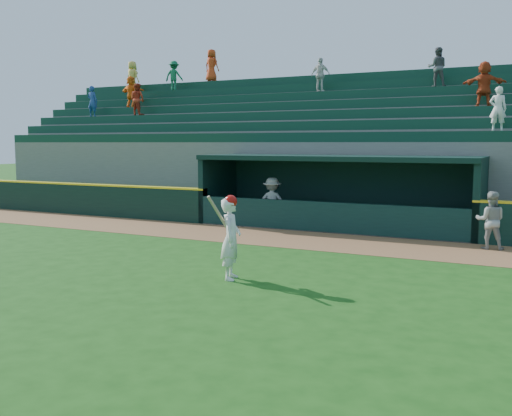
% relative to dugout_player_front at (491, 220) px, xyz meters
% --- Properties ---
extents(ground, '(120.00, 120.00, 0.00)m').
position_rel_dugout_player_front_xyz_m(ground, '(-5.05, -5.77, -0.79)').
color(ground, '#194A12').
rests_on(ground, ground).
extents(warning_track, '(40.00, 3.00, 0.01)m').
position_rel_dugout_player_front_xyz_m(warning_track, '(-5.05, -0.87, -0.79)').
color(warning_track, brown).
rests_on(warning_track, ground).
extents(field_wall_left, '(15.50, 0.30, 1.20)m').
position_rel_dugout_player_front_xyz_m(field_wall_left, '(-17.30, 0.78, -0.19)').
color(field_wall_left, black).
rests_on(field_wall_left, ground).
extents(wall_stripe_left, '(15.50, 0.32, 0.06)m').
position_rel_dugout_player_front_xyz_m(wall_stripe_left, '(-17.30, 0.78, 0.44)').
color(wall_stripe_left, yellow).
rests_on(wall_stripe_left, field_wall_left).
extents(dugout_player_front, '(0.82, 0.67, 1.58)m').
position_rel_dugout_player_front_xyz_m(dugout_player_front, '(0.00, 0.00, 0.00)').
color(dugout_player_front, '#A6A6A0').
rests_on(dugout_player_front, ground).
extents(dugout_player_inside, '(1.24, 0.94, 1.70)m').
position_rel_dugout_player_front_xyz_m(dugout_player_inside, '(-7.12, 1.25, 0.06)').
color(dugout_player_inside, '#9F9F9A').
rests_on(dugout_player_inside, ground).
extents(dugout, '(9.40, 2.80, 2.46)m').
position_rel_dugout_player_front_xyz_m(dugout, '(-5.05, 2.24, 0.57)').
color(dugout, slate).
rests_on(dugout, ground).
extents(stands, '(34.50, 6.25, 7.58)m').
position_rel_dugout_player_front_xyz_m(stands, '(-5.09, 6.81, 1.61)').
color(stands, slate).
rests_on(stands, ground).
extents(batter_at_plate, '(0.63, 0.81, 1.82)m').
position_rel_dugout_player_front_xyz_m(batter_at_plate, '(-4.65, -6.16, 0.11)').
color(batter_at_plate, white).
rests_on(batter_at_plate, ground).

